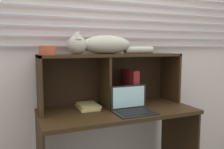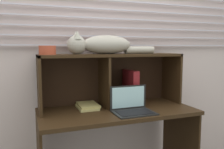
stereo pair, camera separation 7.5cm
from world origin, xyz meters
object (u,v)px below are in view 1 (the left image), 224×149
(cat, at_px, (102,45))
(binder_upright, at_px, (130,87))
(book_stack, at_px, (88,106))
(small_basket, at_px, (48,50))
(laptop, at_px, (133,107))

(cat, height_order, binder_upright, cat)
(book_stack, bearing_deg, small_basket, -179.09)
(binder_upright, bearing_deg, cat, -180.00)
(cat, height_order, small_basket, cat)
(binder_upright, xyz_separation_m, small_basket, (-0.70, 0.00, 0.33))
(cat, xyz_separation_m, binder_upright, (0.26, 0.00, -0.37))
(binder_upright, xyz_separation_m, book_stack, (-0.39, 0.00, -0.14))
(cat, height_order, laptop, cat)
(binder_upright, relative_size, book_stack, 1.28)
(laptop, relative_size, book_stack, 1.30)
(cat, distance_m, book_stack, 0.53)
(laptop, distance_m, small_basket, 0.79)
(laptop, xyz_separation_m, book_stack, (-0.30, 0.24, -0.02))
(binder_upright, height_order, small_basket, small_basket)
(laptop, height_order, book_stack, laptop)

